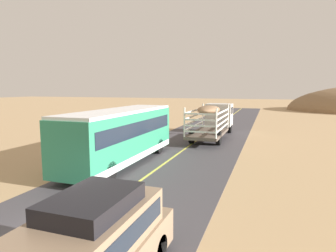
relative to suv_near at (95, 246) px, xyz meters
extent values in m
plane|color=tan|center=(-2.38, 2.15, -1.15)|extent=(240.00, 240.00, 0.00)
cube|color=#423F44|center=(-2.38, 2.15, -1.14)|extent=(8.00, 120.00, 0.02)
cube|color=#D8CC4C|center=(-2.38, 2.15, -1.13)|extent=(0.16, 117.60, 0.00)
cube|color=#8C7259|center=(0.00, -0.07, 0.40)|extent=(1.75, 3.59, 0.80)
cube|color=#192333|center=(0.00, -0.07, 0.42)|extent=(1.79, 3.22, 0.44)
cube|color=black|center=(0.00, -0.02, 0.98)|extent=(1.42, 2.07, 0.36)
cylinder|color=black|center=(-0.82, 1.51, -0.75)|extent=(0.26, 0.76, 0.76)
cylinder|color=black|center=(0.82, 1.51, -0.75)|extent=(0.26, 0.76, 0.76)
cube|color=silver|center=(-1.37, 24.21, 0.67)|extent=(2.50, 2.20, 2.20)
cube|color=#192333|center=(-1.37, 24.21, 1.12)|extent=(2.53, 1.54, 0.70)
cube|color=brown|center=(-1.37, 18.81, -0.43)|extent=(2.50, 6.40, 0.24)
cylinder|color=silver|center=(-2.56, 21.95, 0.79)|extent=(0.12, 0.12, 2.20)
cylinder|color=silver|center=(-0.18, 21.95, 0.79)|extent=(0.12, 0.12, 2.20)
cylinder|color=silver|center=(-2.56, 15.67, 0.79)|extent=(0.12, 0.12, 2.20)
cylinder|color=silver|center=(-0.18, 15.67, 0.79)|extent=(0.12, 0.12, 2.20)
cube|color=silver|center=(-2.58, 18.81, 0.13)|extent=(0.08, 6.30, 0.12)
cube|color=silver|center=(-0.16, 18.81, 0.13)|extent=(0.08, 6.30, 0.12)
cube|color=silver|center=(-1.37, 15.65, 0.13)|extent=(2.40, 0.08, 0.12)
cube|color=silver|center=(-2.58, 18.81, 0.57)|extent=(0.08, 6.30, 0.12)
cube|color=silver|center=(-0.16, 18.81, 0.57)|extent=(0.08, 6.30, 0.12)
cube|color=silver|center=(-1.37, 15.65, 0.57)|extent=(2.40, 0.08, 0.12)
cube|color=silver|center=(-2.58, 18.81, 1.01)|extent=(0.08, 6.30, 0.12)
cube|color=silver|center=(-0.16, 18.81, 1.01)|extent=(0.08, 6.30, 0.12)
cube|color=silver|center=(-1.37, 15.65, 1.01)|extent=(2.40, 0.08, 0.12)
cube|color=silver|center=(-2.58, 18.81, 1.45)|extent=(0.08, 6.30, 0.12)
cube|color=silver|center=(-0.16, 18.81, 1.45)|extent=(0.08, 6.30, 0.12)
cube|color=silver|center=(-1.37, 15.65, 1.45)|extent=(2.40, 0.08, 0.12)
ellipsoid|color=#8C6B4C|center=(-1.37, 18.81, 1.54)|extent=(1.75, 3.84, 0.70)
cylinder|color=black|center=(-2.46, 24.21, -0.58)|extent=(0.32, 1.10, 1.10)
cylinder|color=black|center=(-0.28, 24.21, -0.58)|extent=(0.32, 1.10, 1.10)
cylinder|color=black|center=(-2.46, 17.53, -0.58)|extent=(0.32, 1.10, 1.10)
cylinder|color=black|center=(-0.28, 17.53, -0.58)|extent=(0.32, 1.10, 1.10)
cube|color=#2D8C66|center=(-4.80, 10.03, 0.57)|extent=(2.50, 10.00, 2.70)
cube|color=white|center=(-4.80, 10.03, 2.00)|extent=(2.45, 9.80, 0.16)
cube|color=#192333|center=(-4.80, 10.03, 1.04)|extent=(2.54, 9.20, 0.80)
cube|color=silver|center=(-4.80, 10.03, -0.58)|extent=(2.53, 9.80, 0.36)
cylinder|color=black|center=(-5.90, 13.28, -0.63)|extent=(0.30, 1.00, 1.00)
cylinder|color=black|center=(-3.70, 13.28, -0.63)|extent=(0.30, 1.00, 1.00)
cylinder|color=black|center=(-5.90, 6.78, -0.63)|extent=(0.30, 1.00, 1.00)
cylinder|color=black|center=(-3.70, 6.78, -0.63)|extent=(0.30, 1.00, 1.00)
camera|label=1|loc=(3.33, -4.84, 3.30)|focal=30.79mm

